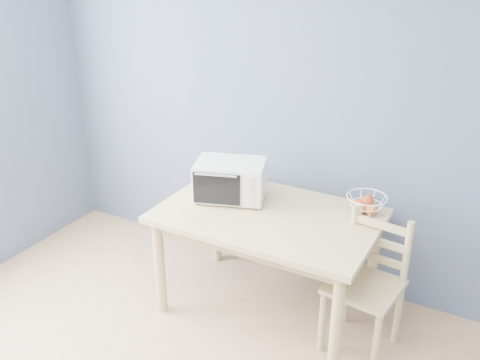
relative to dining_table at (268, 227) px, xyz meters
The scene contains 5 objects.
room 1.82m from the dining_table, 93.30° to the right, with size 4.01×4.51×2.61m.
dining_table is the anchor object (origin of this frame).
toaster_oven 0.42m from the dining_table, 169.78° to the left, with size 0.53×0.46×0.27m.
fruit_basket 0.65m from the dining_table, 28.68° to the left, with size 0.30×0.30×0.13m.
dining_chair 0.72m from the dining_table, ahead, with size 0.45×0.45×0.87m.
Camera 1 is at (1.40, -1.07, 2.36)m, focal length 40.00 mm.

